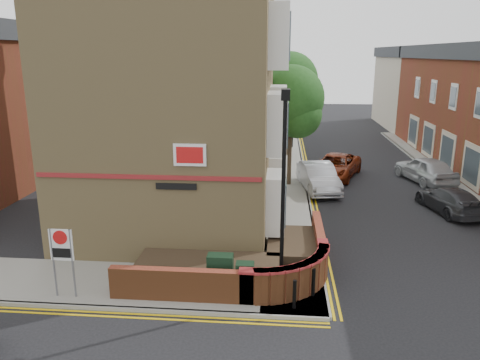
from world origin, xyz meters
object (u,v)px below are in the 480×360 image
lamppost (283,195)px  silver_car_near (318,177)px  utility_cabinet_large (220,273)px  zone_sign (62,250)px

lamppost → silver_car_near: (2.00, 12.05, -2.58)m
utility_cabinet_large → silver_car_near: bearing=71.9°
lamppost → utility_cabinet_large: size_ratio=5.25×
zone_sign → utility_cabinet_large: bearing=9.7°
zone_sign → silver_car_near: 15.40m
lamppost → silver_car_near: size_ratio=1.36×
lamppost → zone_sign: bearing=-173.9°
lamppost → zone_sign: size_ratio=2.86×
lamppost → zone_sign: 6.85m
utility_cabinet_large → silver_car_near: size_ratio=0.26×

